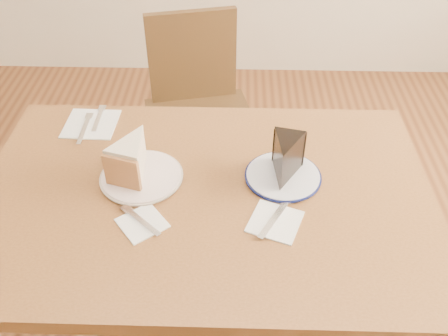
% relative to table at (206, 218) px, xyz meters
% --- Properties ---
extents(table, '(1.20, 0.80, 0.75)m').
position_rel_table_xyz_m(table, '(0.00, 0.00, 0.00)').
color(table, '#512F16').
rests_on(table, ground).
extents(chair_far, '(0.52, 0.52, 0.87)m').
position_rel_table_xyz_m(chair_far, '(-0.07, 0.76, -0.17)').
color(chair_far, black).
rests_on(chair_far, ground).
extents(plate_cream, '(0.21, 0.21, 0.01)m').
position_rel_table_xyz_m(plate_cream, '(-0.17, 0.05, 0.10)').
color(plate_cream, silver).
rests_on(plate_cream, table).
extents(plate_navy, '(0.20, 0.20, 0.01)m').
position_rel_table_xyz_m(plate_navy, '(0.21, 0.06, 0.10)').
color(plate_navy, silver).
rests_on(plate_navy, table).
extents(carrot_cake, '(0.13, 0.16, 0.09)m').
position_rel_table_xyz_m(carrot_cake, '(-0.19, 0.07, 0.16)').
color(carrot_cake, beige).
rests_on(carrot_cake, plate_cream).
extents(chocolate_cake, '(0.11, 0.13, 0.10)m').
position_rel_table_xyz_m(chocolate_cake, '(0.21, 0.05, 0.16)').
color(chocolate_cake, black).
rests_on(chocolate_cake, plate_navy).
extents(napkin_cream, '(0.14, 0.14, 0.00)m').
position_rel_table_xyz_m(napkin_cream, '(-0.15, -0.12, 0.10)').
color(napkin_cream, white).
rests_on(napkin_cream, table).
extents(napkin_navy, '(0.15, 0.15, 0.00)m').
position_rel_table_xyz_m(napkin_navy, '(0.18, -0.10, 0.10)').
color(napkin_navy, white).
rests_on(napkin_navy, table).
extents(napkin_spare, '(0.16, 0.16, 0.00)m').
position_rel_table_xyz_m(napkin_spare, '(-0.37, 0.29, 0.10)').
color(napkin_spare, white).
rests_on(napkin_spare, table).
extents(fork_cream, '(0.11, 0.10, 0.00)m').
position_rel_table_xyz_m(fork_cream, '(-0.15, -0.11, 0.10)').
color(fork_cream, silver).
rests_on(fork_cream, napkin_cream).
extents(knife_navy, '(0.10, 0.16, 0.00)m').
position_rel_table_xyz_m(knife_navy, '(0.18, -0.09, 0.10)').
color(knife_navy, silver).
rests_on(knife_navy, napkin_navy).
extents(fork_spare, '(0.02, 0.14, 0.00)m').
position_rel_table_xyz_m(fork_spare, '(-0.35, 0.32, 0.10)').
color(fork_spare, silver).
rests_on(fork_spare, napkin_spare).
extents(knife_spare, '(0.02, 0.16, 0.00)m').
position_rel_table_xyz_m(knife_spare, '(-0.38, 0.26, 0.10)').
color(knife_spare, silver).
rests_on(knife_spare, napkin_spare).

